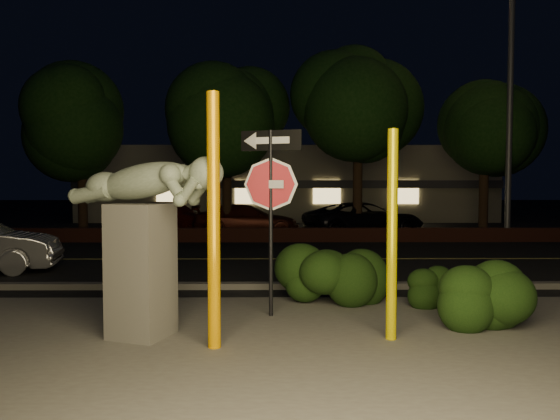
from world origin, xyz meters
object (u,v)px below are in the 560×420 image
object	(u,v)px
yellow_pole_right	(392,236)
parked_car_darkred	(246,220)
signpost	(271,185)
parked_car_dark	(364,219)
streetlight	(504,66)
yellow_pole_left	(214,222)
sculpture	(143,227)
parked_car_red	(171,216)

from	to	relation	value
yellow_pole_right	parked_car_darkred	xyz separation A→B (m)	(-2.74, 14.41, -0.80)
signpost	parked_car_dark	world-z (taller)	signpost
streetlight	yellow_pole_left	bearing A→B (deg)	-102.65
parked_car_darkred	streetlight	bearing A→B (deg)	-109.83
sculpture	streetlight	xyz separation A→B (m)	(9.78, 11.87, 4.66)
yellow_pole_right	parked_car_dark	bearing A→B (deg)	82.23
parked_car_darkred	yellow_pole_right	bearing A→B (deg)	-174.44
yellow_pole_left	parked_car_red	xyz separation A→B (m)	(-3.64, 16.02, -0.94)
sculpture	parked_car_darkred	distance (m)	14.30
yellow_pole_right	yellow_pole_left	bearing A→B (deg)	-171.35
signpost	yellow_pole_right	bearing A→B (deg)	-18.98
yellow_pole_right	parked_car_darkred	world-z (taller)	yellow_pole_right
yellow_pole_left	signpost	bearing A→B (deg)	66.75
yellow_pole_right	signpost	bearing A→B (deg)	141.62
sculpture	parked_car_darkred	world-z (taller)	sculpture
parked_car_darkred	parked_car_red	bearing A→B (deg)	63.58
yellow_pole_right	parked_car_darkred	bearing A→B (deg)	100.78
yellow_pole_left	parked_car_red	world-z (taller)	yellow_pole_left
parked_car_red	parked_car_dark	distance (m)	8.05
parked_car_red	parked_car_dark	bearing A→B (deg)	-84.34
streetlight	yellow_pole_right	bearing A→B (deg)	-95.48
sculpture	parked_car_red	size ratio (longest dim) A/B	0.60
parked_car_darkred	yellow_pole_left	bearing A→B (deg)	176.36
yellow_pole_left	streetlight	size ratio (longest dim) A/B	0.31
signpost	parked_car_darkred	size ratio (longest dim) A/B	0.69
yellow_pole_left	parked_car_darkred	distance (m)	14.81
yellow_pole_left	signpost	size ratio (longest dim) A/B	1.11
parked_car_red	yellow_pole_left	bearing A→B (deg)	-151.06
streetlight	parked_car_darkred	distance (m)	10.99
yellow_pole_right	parked_car_red	distance (m)	16.79
streetlight	parked_car_dark	xyz separation A→B (m)	(-4.49, 2.18, -5.52)
yellow_pole_right	signpost	distance (m)	2.18
yellow_pole_left	yellow_pole_right	bearing A→B (deg)	8.65
sculpture	streetlight	world-z (taller)	streetlight
parked_car_darkred	sculpture	bearing A→B (deg)	172.36
yellow_pole_left	parked_car_darkred	bearing A→B (deg)	91.58
sculpture	parked_car_red	world-z (taller)	sculpture
signpost	streetlight	xyz separation A→B (m)	(8.06, 10.73, 4.09)
sculpture	signpost	bearing A→B (deg)	54.04
yellow_pole_left	signpost	world-z (taller)	yellow_pole_left
yellow_pole_left	sculpture	bearing A→B (deg)	153.39
yellow_pole_right	signpost	world-z (taller)	signpost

